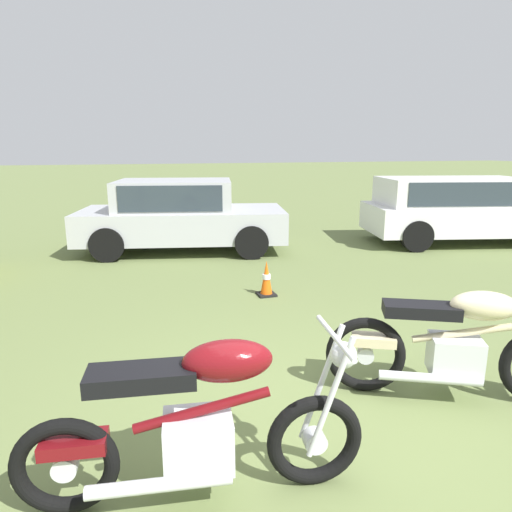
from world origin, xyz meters
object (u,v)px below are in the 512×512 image
(traffic_cone, at_px, (266,280))
(motorcycle_maroon, at_px, (199,424))
(motorcycle_cream, at_px, (457,344))
(car_white, at_px, (460,205))
(car_silver, at_px, (179,212))

(traffic_cone, bearing_deg, motorcycle_maroon, -114.70)
(motorcycle_maroon, height_order, motorcycle_cream, same)
(motorcycle_maroon, distance_m, traffic_cone, 3.91)
(motorcycle_cream, relative_size, car_white, 0.41)
(car_white, bearing_deg, traffic_cone, -142.81)
(motorcycle_cream, height_order, car_silver, car_silver)
(car_silver, bearing_deg, traffic_cone, -64.75)
(motorcycle_cream, distance_m, traffic_cone, 3.13)
(motorcycle_cream, distance_m, car_white, 7.05)
(car_white, relative_size, traffic_cone, 9.08)
(car_white, height_order, traffic_cone, car_white)
(motorcycle_maroon, xyz_separation_m, car_white, (6.86, 5.79, 0.34))
(motorcycle_maroon, height_order, traffic_cone, motorcycle_maroon)
(motorcycle_cream, bearing_deg, motorcycle_maroon, -141.63)
(motorcycle_cream, distance_m, car_silver, 6.53)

